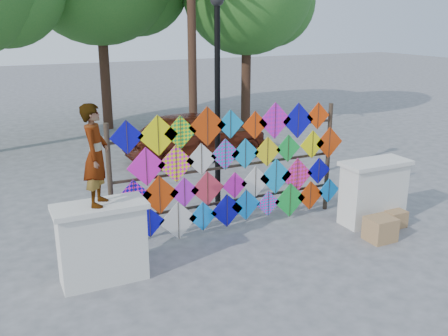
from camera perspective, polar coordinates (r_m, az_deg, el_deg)
The scene contains 9 objects.
ground at distance 9.28m, azimuth 2.89°, elevation -8.54°, with size 80.00×80.00×0.00m, color gray.
parapet_left at distance 7.99m, azimuth -13.76°, elevation -8.25°, with size 1.40×0.65×1.28m.
parapet_right at distance 10.38m, azimuth 16.71°, elevation -2.59°, with size 1.40×0.65×1.28m.
kite_rack at distance 9.47m, azimuth 1.23°, elevation -0.08°, with size 4.91×0.24×2.46m.
vendor_woman at distance 7.52m, azimuth -14.46°, elevation 1.43°, with size 0.56×0.37×1.53m, color #99999E.
sedan at distance 14.52m, azimuth -3.13°, elevation 3.81°, with size 1.68×4.18×1.42m, color #4D190D.
lamppost at distance 10.39m, azimuth -0.76°, elevation 9.73°, with size 0.28×0.28×4.46m.
cardboard_box_near at distance 9.73m, azimuth 17.43°, elevation -6.67°, with size 0.50×0.45×0.45m, color #936E47.
cardboard_box_far at distance 10.48m, azimuth 18.89°, elevation -5.45°, with size 0.39×0.36×0.33m, color #936E47.
Camera 1 is at (-4.06, -7.34, 3.97)m, focal length 40.00 mm.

